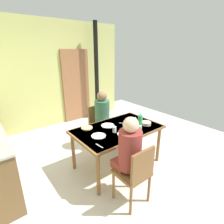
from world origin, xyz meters
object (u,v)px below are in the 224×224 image
person_far_diner (103,113)px  dining_table (117,132)px  water_bottle_green_near (140,122)px  serving_bowl_center (146,123)px  person_near_diner (129,149)px  chair_far_diner (99,123)px  chair_near_diner (136,172)px

person_far_diner → dining_table: bearing=76.0°
water_bottle_green_near → serving_bowl_center: 0.25m
person_near_diner → person_far_diner: same height
water_bottle_green_near → serving_bowl_center: water_bottle_green_near is taller
chair_far_diner → water_bottle_green_near: water_bottle_green_near is taller
person_far_diner → water_bottle_green_near: size_ratio=2.73×
chair_far_diner → person_near_diner: 1.59m
person_near_diner → person_far_diner: bearing=68.2°
chair_far_diner → person_far_diner: (0.00, -0.14, 0.28)m
person_near_diner → person_far_diner: size_ratio=1.00×
dining_table → person_far_diner: size_ratio=1.91×
chair_near_diner → chair_far_diner: size_ratio=1.00×
dining_table → person_near_diner: person_near_diner is taller
chair_far_diner → person_far_diner: bearing=90.0°
chair_near_diner → water_bottle_green_near: bearing=40.6°
chair_near_diner → chair_far_diner: same height
serving_bowl_center → person_near_diner: bearing=-151.7°
chair_far_diner → person_far_diner: person_far_diner is taller
person_near_diner → serving_bowl_center: person_near_diner is taller
dining_table → person_far_diner: bearing=76.0°
person_far_diner → water_bottle_green_near: (0.10, -0.93, 0.07)m
chair_near_diner → water_bottle_green_near: size_ratio=3.08×
water_bottle_green_near → dining_table: bearing=135.8°
chair_far_diner → person_near_diner: person_near_diner is taller
chair_far_diner → water_bottle_green_near: bearing=95.4°
chair_near_diner → person_far_diner: (0.53, 1.47, 0.28)m
chair_near_diner → dining_table: bearing=65.4°
person_far_diner → serving_bowl_center: (0.32, -0.87, -0.03)m
chair_near_diner → person_far_diner: person_far_diner is taller
person_near_diner → person_far_diner: 1.44m
dining_table → serving_bowl_center: bearing=-22.7°
chair_far_diner → serving_bowl_center: size_ratio=5.12×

